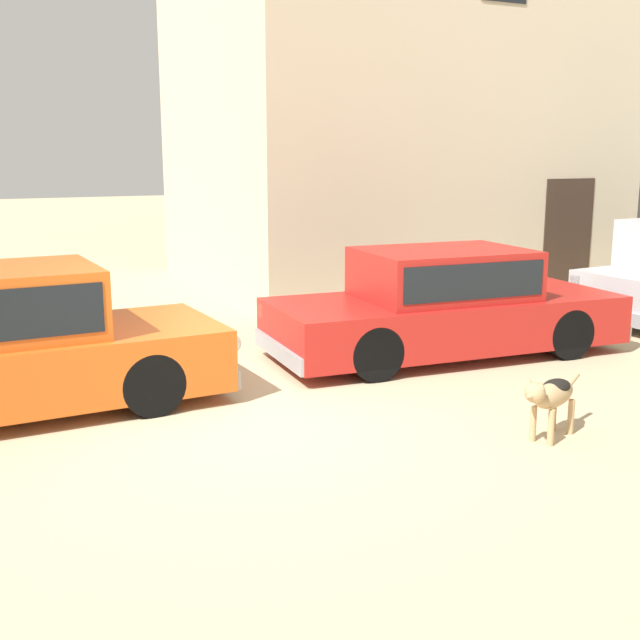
% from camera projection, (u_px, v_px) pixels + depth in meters
% --- Properties ---
extents(ground_plane, '(80.00, 80.00, 0.00)m').
position_uv_depth(ground_plane, '(239.00, 423.00, 7.73)').
color(ground_plane, tan).
extents(parked_sedan_second, '(4.75, 2.03, 1.37)m').
position_uv_depth(parked_sedan_second, '(444.00, 303.00, 10.21)').
color(parked_sedan_second, '#AD1E19').
rests_on(parked_sedan_second, ground_plane).
extents(apartment_block, '(16.73, 6.06, 8.16)m').
position_uv_depth(apartment_block, '(568.00, 82.00, 17.59)').
color(apartment_block, beige).
rests_on(apartment_block, ground_plane).
extents(stray_dog_spotted, '(0.97, 0.48, 0.64)m').
position_uv_depth(stray_dog_spotted, '(552.00, 395.00, 7.24)').
color(stray_dog_spotted, tan).
rests_on(stray_dog_spotted, ground_plane).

